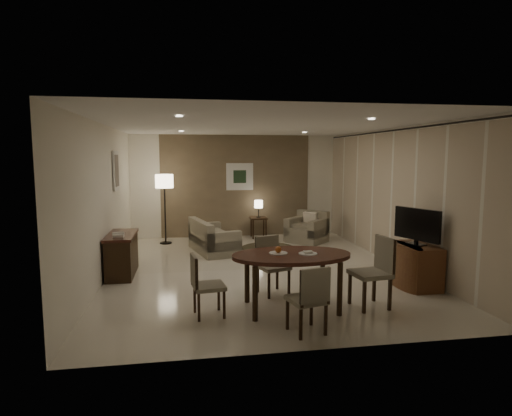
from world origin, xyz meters
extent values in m
cube|color=beige|center=(0.00, 0.00, 0.00)|extent=(5.50, 7.00, 0.00)
cube|color=white|center=(0.00, 0.00, 2.70)|extent=(5.50, 7.00, 0.00)
cube|color=#736047|center=(0.00, 3.50, 1.35)|extent=(5.50, 0.00, 2.70)
cube|color=white|center=(-2.75, 0.00, 1.35)|extent=(0.00, 7.00, 2.70)
cube|color=white|center=(2.75, 0.00, 1.35)|extent=(0.00, 7.00, 2.70)
cube|color=#736047|center=(0.00, 3.48, 1.35)|extent=(3.96, 0.03, 2.70)
cylinder|color=black|center=(2.68, 0.00, 2.64)|extent=(0.03, 6.80, 0.03)
cube|color=silver|center=(0.10, 3.46, 1.60)|extent=(0.72, 0.03, 0.72)
cube|color=#1D321C|center=(0.10, 3.44, 1.60)|extent=(0.34, 0.01, 0.34)
cube|color=silver|center=(-2.72, 1.20, 1.85)|extent=(0.03, 0.60, 0.80)
cube|color=gray|center=(-2.71, 1.20, 1.85)|extent=(0.01, 0.46, 0.64)
cylinder|color=white|center=(-1.40, -1.80, 2.69)|extent=(0.10, 0.10, 0.01)
cylinder|color=white|center=(1.40, -1.80, 2.69)|extent=(0.10, 0.10, 0.01)
cylinder|color=white|center=(-1.40, 1.80, 2.69)|extent=(0.10, 0.10, 0.01)
cylinder|color=white|center=(1.40, 1.80, 2.69)|extent=(0.10, 0.10, 0.01)
cylinder|color=white|center=(-0.07, -2.13, 0.79)|extent=(0.26, 0.26, 0.02)
cylinder|color=white|center=(0.33, -2.23, 0.79)|extent=(0.26, 0.26, 0.02)
sphere|color=#C15516|center=(-0.07, -2.13, 0.85)|extent=(0.09, 0.09, 0.09)
cube|color=white|center=(0.33, -2.23, 0.82)|extent=(0.12, 0.08, 0.03)
cylinder|color=#393220|center=(0.55, 1.82, 0.01)|extent=(1.25, 1.25, 0.01)
camera|label=1|loc=(-1.34, -7.85, 2.14)|focal=30.00mm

